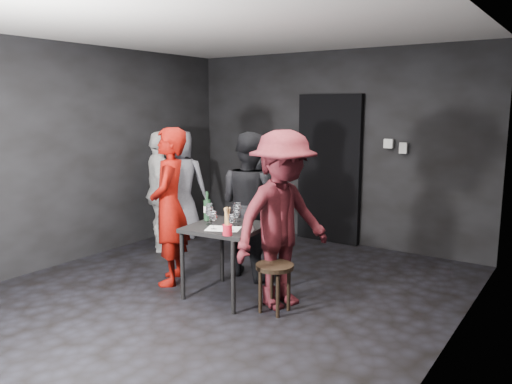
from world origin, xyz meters
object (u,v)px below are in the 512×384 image
Objects in this scene: woman_black at (251,197)px; bystander_cream at (160,187)px; hand_truck at (258,219)px; bystander_grey at (180,180)px; stool at (275,274)px; breadstick_cup at (227,222)px; man_maroon at (283,207)px; wine_bottle at (207,209)px; tasting_table at (227,235)px; server_red at (169,195)px.

woman_black is 1.56m from bystander_cream.
hand_truck is 0.63× the size of bystander_grey.
bystander_cream reaches higher than stool.
bystander_cream reaches higher than breadstick_cup.
bystander_cream is at bearing 7.03° from woman_black.
man_maroon is 0.90m from wine_bottle.
woman_black is at bearing -142.91° from bystander_cream.
wine_bottle is at bearing 91.24° from woman_black.
server_red reaches higher than tasting_table.
bystander_cream is at bearing 150.61° from breadstick_cup.
breadstick_cup is (-0.37, -0.24, 0.50)m from stool.
man_maroon is (1.81, -2.25, 0.78)m from hand_truck.
woman_black is (-0.81, 0.76, 0.54)m from stool.
bystander_cream is (-2.34, 0.70, -0.12)m from man_maroon.
stool is 1.23m from woman_black.
woman_black is at bearing 70.52° from man_maroon.
server_red is 1.13× the size of bystander_cream.
tasting_table is 0.38m from wine_bottle.
breadstick_cup reaches higher than tasting_table.
bystander_grey is (-2.61, 1.39, -0.13)m from man_maroon.
stool is at bearing 122.39° from bystander_grey.
server_red reaches higher than bystander_cream.
breadstick_cup is (1.47, -2.67, 0.67)m from hand_truck.
hand_truck is 0.59× the size of woman_black.
bystander_grey is at bearing 79.24° from man_maroon.
stool is 0.27× the size of bystander_cream.
bystander_grey is 5.60× the size of wine_bottle.
hand_truck reaches higher than tasting_table.
server_red is at bearing -179.03° from bystander_cream.
hand_truck is at bearing 117.47° from tasting_table.
bystander_cream is (-1.75, 0.82, 0.21)m from tasting_table.
man_maroon reaches higher than wine_bottle.
server_red reaches higher than woman_black.
tasting_table is 0.41× the size of woman_black.
stool is 2.57m from bystander_cream.
woman_black is 0.65m from wine_bottle.
wine_bottle reaches higher than stool.
man_maroon reaches higher than tasting_table.
bystander_cream reaches higher than tasting_table.
bystander_cream is at bearing -116.36° from hand_truck.
hand_truck is 1.45× the size of tasting_table.
tasting_table is 0.38× the size of server_red.
bystander_cream is 0.74m from bystander_grey.
tasting_table is at bearing 117.01° from woman_black.
man_maroon is at bearing -58.77° from hand_truck.
bystander_grey is at bearing -140.51° from hand_truck.
stool is 0.67m from breadstick_cup.
man_maroon reaches higher than bystander_cream.
bystander_grey is (-1.25, 1.52, -0.12)m from server_red.
server_red is 0.92m from woman_black.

